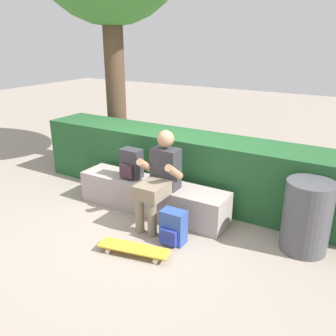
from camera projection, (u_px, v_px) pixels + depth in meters
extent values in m
plane|color=gray|center=(139.00, 220.00, 4.62)|extent=(24.00, 24.00, 0.00)
cube|color=#A2938E|center=(152.00, 196.00, 4.79)|extent=(2.12, 0.46, 0.43)
cube|color=#333338|center=(166.00, 168.00, 4.44)|extent=(0.34, 0.22, 0.52)
sphere|color=tan|center=(166.00, 139.00, 4.30)|extent=(0.21, 0.21, 0.21)
cube|color=gray|center=(152.00, 190.00, 4.25)|extent=(0.32, 0.40, 0.17)
cylinder|color=gray|center=(140.00, 216.00, 4.28)|extent=(0.11, 0.11, 0.43)
cylinder|color=gray|center=(152.00, 219.00, 4.19)|extent=(0.11, 0.11, 0.43)
cylinder|color=tan|center=(146.00, 166.00, 4.41)|extent=(0.09, 0.33, 0.27)
cylinder|color=tan|center=(174.00, 172.00, 4.22)|extent=(0.09, 0.33, 0.27)
cube|color=gold|center=(134.00, 248.00, 3.87)|extent=(0.82, 0.36, 0.02)
cylinder|color=silver|center=(160.00, 253.00, 3.86)|extent=(0.06, 0.04, 0.05)
cylinder|color=silver|center=(155.00, 261.00, 3.73)|extent=(0.06, 0.04, 0.05)
cylinder|color=silver|center=(114.00, 244.00, 4.04)|extent=(0.06, 0.04, 0.05)
cylinder|color=silver|center=(108.00, 251.00, 3.90)|extent=(0.06, 0.04, 0.05)
cube|color=#333338|center=(131.00, 163.00, 4.80)|extent=(0.28, 0.18, 0.40)
cube|color=#3B2730|center=(126.00, 171.00, 4.73)|extent=(0.20, 0.05, 0.18)
cube|color=#2D4C99|center=(173.00, 227.00, 4.06)|extent=(0.28, 0.18, 0.40)
cube|color=#29389C|center=(168.00, 237.00, 4.00)|extent=(0.20, 0.05, 0.18)
cube|color=#22552A|center=(195.00, 167.00, 5.13)|extent=(5.07, 0.72, 0.93)
cylinder|color=#473323|center=(115.00, 76.00, 6.11)|extent=(0.34, 0.34, 3.20)
cylinder|color=#4C4C51|center=(307.00, 216.00, 3.86)|extent=(0.51, 0.51, 0.81)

